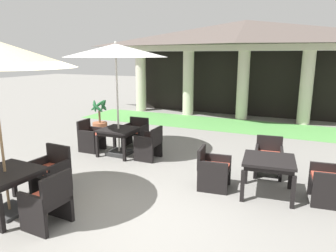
% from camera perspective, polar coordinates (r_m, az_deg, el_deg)
% --- Properties ---
extents(ground_plane, '(60.00, 60.00, 0.00)m').
position_cam_1_polar(ground_plane, '(5.34, -6.64, -16.30)').
color(ground_plane, gray).
extents(background_pavilion, '(10.66, 2.72, 3.92)m').
position_cam_1_polar(background_pavilion, '(13.19, 13.98, 14.25)').
color(background_pavilion, beige).
rests_on(background_pavilion, ground).
extents(lawn_strip, '(12.46, 2.35, 0.01)m').
position_cam_1_polar(lawn_strip, '(12.01, 11.91, 0.13)').
color(lawn_strip, '#519347').
rests_on(lawn_strip, ground).
extents(patio_table_near_foreground, '(1.02, 1.02, 0.74)m').
position_cam_1_polar(patio_table_near_foreground, '(5.84, -27.55, -8.23)').
color(patio_table_near_foreground, black).
rests_on(patio_table_near_foreground, ground).
extents(patio_chair_near_foreground_east, '(0.57, 0.62, 0.89)m').
position_cam_1_polar(patio_chair_near_foreground_east, '(5.23, -21.04, -12.79)').
color(patio_chair_near_foreground_east, black).
rests_on(patio_chair_near_foreground_east, ground).
extents(patio_chair_near_foreground_north, '(0.63, 0.57, 0.89)m').
position_cam_1_polar(patio_chair_near_foreground_north, '(6.46, -20.50, -7.75)').
color(patio_chair_near_foreground_north, black).
rests_on(patio_chair_near_foreground_north, ground).
extents(patio_table_mid_left, '(0.89, 0.89, 0.71)m').
position_cam_1_polar(patio_table_mid_left, '(8.29, -9.01, -1.16)').
color(patio_table_mid_left, black).
rests_on(patio_table_mid_left, ground).
extents(patio_umbrella_mid_left, '(2.60, 2.60, 2.93)m').
position_cam_1_polar(patio_umbrella_mid_left, '(8.05, -9.53, 13.18)').
color(patio_umbrella_mid_left, '#2D2D2D').
rests_on(patio_umbrella_mid_left, ground).
extents(patio_chair_mid_left_east, '(0.54, 0.60, 0.83)m').
position_cam_1_polar(patio_chair_mid_left_east, '(7.91, -3.40, -3.23)').
color(patio_chair_mid_left_east, black).
rests_on(patio_chair_mid_left_east, ground).
extents(patio_chair_mid_left_west, '(0.57, 0.55, 0.85)m').
position_cam_1_polar(patio_chair_mid_left_west, '(8.85, -13.92, -1.92)').
color(patio_chair_mid_left_west, black).
rests_on(patio_chair_mid_left_west, ground).
extents(patio_chair_mid_left_north, '(0.63, 0.58, 0.80)m').
position_cam_1_polar(patio_chair_mid_left_north, '(9.10, -5.92, -1.21)').
color(patio_chair_mid_left_north, black).
rests_on(patio_chair_mid_left_north, ground).
extents(patio_table_mid_right, '(1.02, 1.02, 0.72)m').
position_cam_1_polar(patio_table_mid_right, '(6.13, 17.94, -6.57)').
color(patio_table_mid_right, black).
rests_on(patio_table_mid_right, ground).
extents(patio_chair_mid_right_north, '(0.63, 0.64, 0.84)m').
position_cam_1_polar(patio_chair_mid_right_north, '(7.19, 17.89, -5.55)').
color(patio_chair_mid_right_north, black).
rests_on(patio_chair_mid_right_north, ground).
extents(patio_chair_mid_right_west, '(0.65, 0.62, 0.82)m').
position_cam_1_polar(patio_chair_mid_right_west, '(6.29, 8.19, -7.87)').
color(patio_chair_mid_right_west, black).
rests_on(patio_chair_mid_right_west, ground).
extents(patio_chair_mid_right_east, '(0.61, 0.67, 0.87)m').
position_cam_1_polar(patio_chair_mid_right_east, '(6.31, 27.43, -8.96)').
color(patio_chair_mid_right_east, black).
rests_on(patio_chair_mid_right_east, ground).
extents(potted_palm_left_edge, '(0.68, 0.66, 1.12)m').
position_cam_1_polar(potted_palm_left_edge, '(11.14, -12.34, 0.80)').
color(potted_palm_left_edge, '#995638').
rests_on(potted_palm_left_edge, ground).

